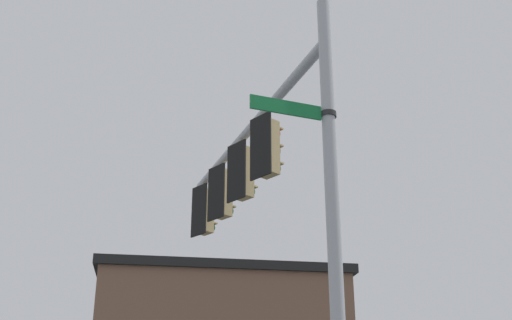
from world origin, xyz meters
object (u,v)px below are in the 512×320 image
Objects in this scene: traffic_light_nearest_pole at (268,148)px; traffic_light_arm_end at (205,212)px; street_name_sign at (302,110)px; traffic_light_mid_outer at (223,194)px; traffic_light_mid_inner at (244,173)px.

traffic_light_nearest_pole is 4.00m from traffic_light_arm_end.
traffic_light_nearest_pole is at bearing 148.14° from street_name_sign.
traffic_light_arm_end is at bearing 158.42° from traffic_light_nearest_pole.
traffic_light_mid_outer is at bearing -21.58° from traffic_light_arm_end.
traffic_light_arm_end is at bearing 158.42° from traffic_light_mid_inner.
traffic_light_arm_end is at bearing 158.42° from traffic_light_mid_outer.
traffic_light_mid_inner is 1.03× the size of street_name_sign.
traffic_light_nearest_pole and traffic_light_arm_end have the same top height.
traffic_light_mid_inner is 2.66m from traffic_light_arm_end.
traffic_light_arm_end is (-3.72, 1.47, 0.00)m from traffic_light_nearest_pole.
traffic_light_mid_outer is at bearing 158.42° from traffic_light_nearest_pole.
traffic_light_nearest_pole and traffic_light_mid_inner have the same top height.
traffic_light_nearest_pole is 1.00× the size of traffic_light_arm_end.
traffic_light_nearest_pole is 2.53m from street_name_sign.
traffic_light_mid_outer is 1.33m from traffic_light_arm_end.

